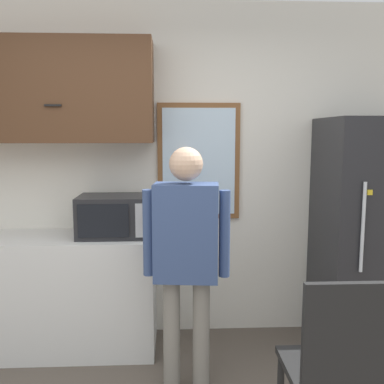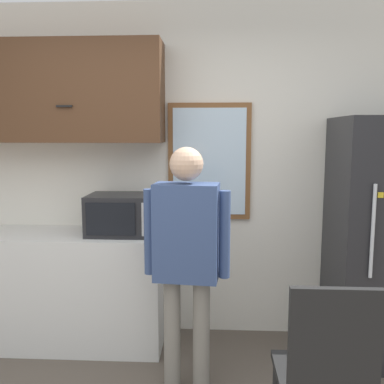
{
  "view_description": "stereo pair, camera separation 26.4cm",
  "coord_description": "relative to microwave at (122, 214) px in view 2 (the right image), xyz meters",
  "views": [
    {
      "loc": [
        0.1,
        -1.56,
        1.67
      ],
      "look_at": [
        0.23,
        1.06,
        1.31
      ],
      "focal_mm": 40.0,
      "sensor_mm": 36.0,
      "label": 1
    },
    {
      "loc": [
        0.37,
        -1.55,
        1.67
      ],
      "look_at": [
        0.23,
        1.06,
        1.31
      ],
      "focal_mm": 40.0,
      "sensor_mm": 36.0,
      "label": 2
    }
  ],
  "objects": [
    {
      "name": "back_wall",
      "position": [
        0.34,
        0.31,
        0.3
      ],
      "size": [
        6.0,
        0.06,
        2.7
      ],
      "color": "silver",
      "rests_on": "ground_plane"
    },
    {
      "name": "counter",
      "position": [
        -0.78,
        0.0,
        -0.6
      ],
      "size": [
        2.16,
        0.55,
        0.9
      ],
      "color": "silver",
      "rests_on": "ground_plane"
    },
    {
      "name": "upper_cabinets",
      "position": [
        -0.78,
        0.11,
        0.93
      ],
      "size": [
        2.16,
        0.35,
        0.76
      ],
      "color": "#51331E"
    },
    {
      "name": "microwave",
      "position": [
        0.0,
        0.0,
        0.0
      ],
      "size": [
        0.52,
        0.38,
        0.31
      ],
      "color": "#232326",
      "rests_on": "counter"
    },
    {
      "name": "person",
      "position": [
        0.53,
        -0.57,
        -0.09
      ],
      "size": [
        0.55,
        0.26,
        1.59
      ],
      "rotation": [
        0.0,
        0.0,
        -0.1
      ],
      "color": "gray",
      "rests_on": "ground_plane"
    },
    {
      "name": "refrigerator",
      "position": [
        1.93,
        -0.06,
        -0.16
      ],
      "size": [
        0.68,
        0.69,
        1.79
      ],
      "color": "#232326",
      "rests_on": "ground_plane"
    },
    {
      "name": "chair",
      "position": [
        1.25,
        -1.24,
        -0.51
      ],
      "size": [
        0.45,
        0.45,
        0.99
      ],
      "rotation": [
        0.0,
        0.0,
        3.14
      ],
      "color": "black",
      "rests_on": "ground_plane"
    },
    {
      "name": "window",
      "position": [
        0.66,
        0.27,
        0.39
      ],
      "size": [
        0.67,
        0.05,
        0.94
      ],
      "color": "brown"
    }
  ]
}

